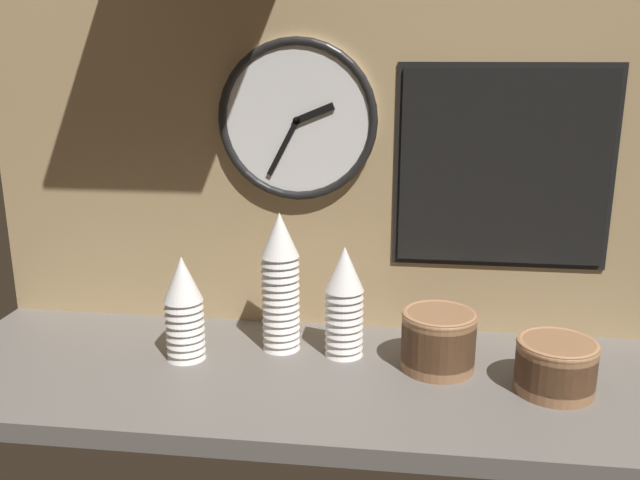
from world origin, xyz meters
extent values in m
cube|color=slate|center=(0.00, 0.00, -0.02)|extent=(1.60, 0.56, 0.04)
cube|color=tan|center=(0.00, 0.27, 0.53)|extent=(1.60, 0.03, 1.05)
cone|color=white|center=(-0.27, 0.02, 0.05)|extent=(0.08, 0.08, 0.10)
cone|color=white|center=(-0.27, 0.02, 0.07)|extent=(0.08, 0.08, 0.10)
cone|color=white|center=(-0.27, 0.02, 0.08)|extent=(0.08, 0.08, 0.10)
cone|color=white|center=(-0.27, 0.02, 0.10)|extent=(0.08, 0.08, 0.10)
cone|color=white|center=(-0.27, 0.02, 0.12)|extent=(0.08, 0.08, 0.10)
cone|color=white|center=(-0.27, 0.02, 0.13)|extent=(0.08, 0.08, 0.10)
cone|color=white|center=(-0.27, 0.02, 0.15)|extent=(0.08, 0.08, 0.10)
cone|color=white|center=(-0.27, 0.02, 0.17)|extent=(0.08, 0.08, 0.10)
cone|color=white|center=(-0.27, 0.02, 0.18)|extent=(0.08, 0.08, 0.10)
cone|color=white|center=(-0.08, 0.10, 0.05)|extent=(0.08, 0.08, 0.10)
cone|color=white|center=(-0.08, 0.10, 0.07)|extent=(0.08, 0.08, 0.10)
cone|color=white|center=(-0.08, 0.10, 0.08)|extent=(0.08, 0.08, 0.10)
cone|color=white|center=(-0.08, 0.10, 0.10)|extent=(0.08, 0.08, 0.10)
cone|color=white|center=(-0.08, 0.10, 0.12)|extent=(0.08, 0.08, 0.10)
cone|color=white|center=(-0.08, 0.10, 0.13)|extent=(0.08, 0.08, 0.10)
cone|color=white|center=(-0.08, 0.10, 0.15)|extent=(0.08, 0.08, 0.10)
cone|color=white|center=(-0.08, 0.10, 0.17)|extent=(0.08, 0.08, 0.10)
cone|color=white|center=(-0.08, 0.10, 0.18)|extent=(0.08, 0.08, 0.10)
cone|color=white|center=(-0.08, 0.10, 0.20)|extent=(0.08, 0.08, 0.10)
cone|color=white|center=(-0.08, 0.10, 0.21)|extent=(0.08, 0.08, 0.10)
cone|color=white|center=(-0.08, 0.10, 0.23)|extent=(0.08, 0.08, 0.10)
cone|color=white|center=(-0.08, 0.10, 0.25)|extent=(0.08, 0.08, 0.10)
cone|color=white|center=(-0.08, 0.10, 0.26)|extent=(0.08, 0.08, 0.10)
cone|color=white|center=(0.07, 0.08, 0.05)|extent=(0.08, 0.08, 0.10)
cone|color=white|center=(0.07, 0.08, 0.07)|extent=(0.08, 0.08, 0.10)
cone|color=white|center=(0.07, 0.08, 0.08)|extent=(0.08, 0.08, 0.10)
cone|color=white|center=(0.07, 0.08, 0.10)|extent=(0.08, 0.08, 0.10)
cone|color=white|center=(0.07, 0.08, 0.12)|extent=(0.08, 0.08, 0.10)
cone|color=white|center=(0.07, 0.08, 0.13)|extent=(0.08, 0.08, 0.10)
cone|color=white|center=(0.07, 0.08, 0.15)|extent=(0.08, 0.08, 0.10)
cone|color=white|center=(0.07, 0.08, 0.17)|extent=(0.08, 0.08, 0.10)
cone|color=white|center=(0.07, 0.08, 0.18)|extent=(0.08, 0.08, 0.10)
cone|color=white|center=(0.07, 0.08, 0.20)|extent=(0.08, 0.08, 0.10)
cylinder|color=#996B47|center=(0.27, 0.04, 0.02)|extent=(0.15, 0.15, 0.04)
cylinder|color=#996B47|center=(0.27, 0.04, 0.04)|extent=(0.15, 0.15, 0.04)
cylinder|color=#996B47|center=(0.27, 0.04, 0.06)|extent=(0.15, 0.15, 0.04)
cylinder|color=#996B47|center=(0.27, 0.04, 0.08)|extent=(0.15, 0.15, 0.04)
cylinder|color=#996B47|center=(0.27, 0.04, 0.10)|extent=(0.15, 0.15, 0.04)
torus|color=tan|center=(0.27, 0.04, 0.12)|extent=(0.16, 0.16, 0.02)
cylinder|color=#996B47|center=(0.49, -0.03, 0.02)|extent=(0.15, 0.15, 0.04)
cylinder|color=#996B47|center=(0.49, -0.03, 0.04)|extent=(0.15, 0.15, 0.04)
cylinder|color=#996B47|center=(0.49, -0.03, 0.06)|extent=(0.15, 0.15, 0.04)
cylinder|color=#996B47|center=(0.49, -0.03, 0.08)|extent=(0.15, 0.15, 0.04)
torus|color=tan|center=(0.49, -0.03, 0.10)|extent=(0.16, 0.16, 0.02)
cylinder|color=white|center=(-0.06, 0.24, 0.49)|extent=(0.36, 0.02, 0.36)
torus|color=black|center=(-0.06, 0.23, 0.49)|extent=(0.36, 0.02, 0.36)
cube|color=black|center=(-0.02, 0.23, 0.51)|extent=(0.09, 0.01, 0.05)
cube|color=black|center=(-0.09, 0.23, 0.43)|extent=(0.08, 0.01, 0.13)
cylinder|color=black|center=(-0.06, 0.23, 0.49)|extent=(0.02, 0.01, 0.02)
cube|color=black|center=(0.40, 0.25, 0.39)|extent=(0.48, 0.01, 0.46)
cube|color=black|center=(0.40, 0.24, 0.39)|extent=(0.45, 0.01, 0.43)
camera|label=1|loc=(0.19, -1.28, 0.64)|focal=38.00mm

